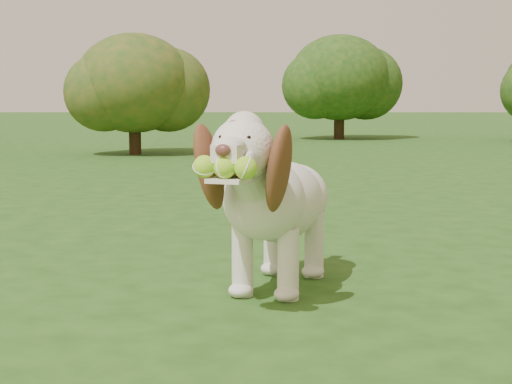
{
  "coord_description": "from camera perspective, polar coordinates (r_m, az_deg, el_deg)",
  "views": [
    {
      "loc": [
        -0.19,
        -3.91,
        0.86
      ],
      "look_at": [
        -0.22,
        -0.73,
        0.47
      ],
      "focal_mm": 55.0,
      "sensor_mm": 36.0,
      "label": 1
    }
  ],
  "objects": [
    {
      "name": "dog",
      "position": [
        3.45,
        1.3,
        -0.26
      ],
      "size": [
        0.67,
        1.22,
        0.81
      ],
      "rotation": [
        0.0,
        0.0,
        -0.31
      ],
      "color": "silver",
      "rests_on": "ground"
    },
    {
      "name": "ground",
      "position": [
        4.01,
        3.21,
        -5.46
      ],
      "size": [
        80.0,
        80.0,
        0.0
      ],
      "primitive_type": "plane",
      "color": "#204413",
      "rests_on": "ground"
    },
    {
      "name": "shrub_i",
      "position": [
        16.14,
        6.11,
        8.26
      ],
      "size": [
        2.04,
        2.04,
        2.11
      ],
      "color": "#382314",
      "rests_on": "ground"
    },
    {
      "name": "shrub_b",
      "position": [
        11.89,
        -8.86,
        7.82
      ],
      "size": [
        1.74,
        1.74,
        1.8
      ],
      "color": "#382314",
      "rests_on": "ground"
    }
  ]
}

